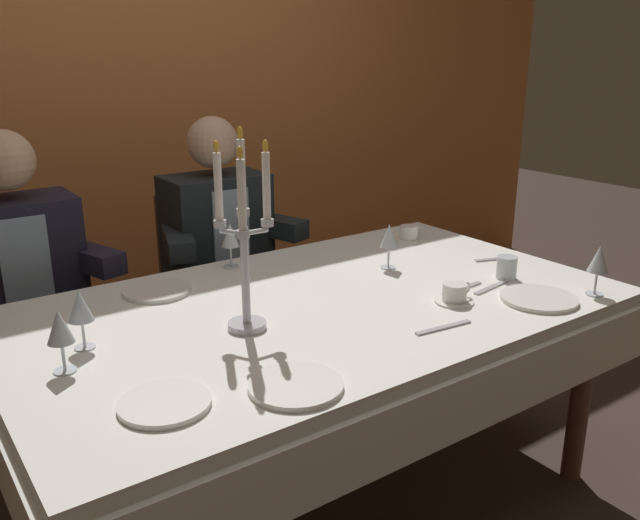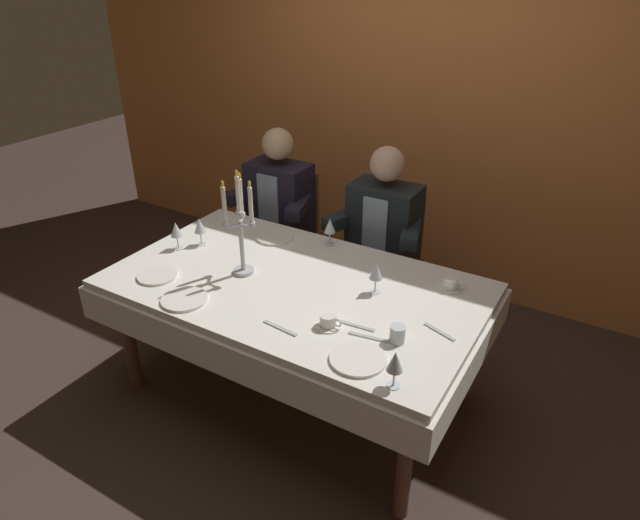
{
  "view_description": "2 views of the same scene",
  "coord_description": "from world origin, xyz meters",
  "px_view_note": "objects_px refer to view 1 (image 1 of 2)",
  "views": [
    {
      "loc": [
        -1.11,
        -1.58,
        1.5
      ],
      "look_at": [
        0.03,
        0.03,
        0.86
      ],
      "focal_mm": 36.93,
      "sensor_mm": 36.0,
      "label": 1
    },
    {
      "loc": [
        1.38,
        -2.05,
        2.2
      ],
      "look_at": [
        0.14,
        0.03,
        0.89
      ],
      "focal_mm": 31.29,
      "sensor_mm": 36.0,
      "label": 2
    }
  ],
  "objects_px": {
    "dining_table": "(318,336)",
    "wine_glass_0": "(60,329)",
    "candelabra": "(244,243)",
    "dinner_plate_0": "(157,290)",
    "dinner_plate_3": "(296,386)",
    "wine_glass_2": "(389,238)",
    "wine_glass_3": "(80,307)",
    "water_tumbler_0": "(507,267)",
    "wine_glass_1": "(230,236)",
    "dinner_plate_2": "(539,298)",
    "coffee_cup_1": "(455,294)",
    "coffee_cup_0": "(409,234)",
    "seated_diner_0": "(19,270)",
    "seated_diner_1": "(216,236)",
    "wine_glass_4": "(599,260)",
    "dinner_plate_1": "(165,403)"
  },
  "relations": [
    {
      "from": "dining_table",
      "to": "wine_glass_0",
      "type": "bearing_deg",
      "value": -178.35
    },
    {
      "from": "candelabra",
      "to": "dinner_plate_0",
      "type": "xyz_separation_m",
      "value": [
        -0.1,
        0.42,
        -0.25
      ]
    },
    {
      "from": "dinner_plate_3",
      "to": "wine_glass_2",
      "type": "xyz_separation_m",
      "value": [
        0.76,
        0.55,
        0.11
      ]
    },
    {
      "from": "wine_glass_3",
      "to": "water_tumbler_0",
      "type": "distance_m",
      "value": 1.39
    },
    {
      "from": "dining_table",
      "to": "wine_glass_3",
      "type": "bearing_deg",
      "value": 173.07
    },
    {
      "from": "wine_glass_1",
      "to": "water_tumbler_0",
      "type": "xyz_separation_m",
      "value": [
        0.72,
        -0.66,
        -0.08
      ]
    },
    {
      "from": "dining_table",
      "to": "wine_glass_0",
      "type": "xyz_separation_m",
      "value": [
        -0.78,
        -0.02,
        0.23
      ]
    },
    {
      "from": "dinner_plate_2",
      "to": "dining_table",
      "type": "bearing_deg",
      "value": 145.39
    },
    {
      "from": "dinner_plate_2",
      "to": "coffee_cup_1",
      "type": "relative_size",
      "value": 1.82
    },
    {
      "from": "candelabra",
      "to": "coffee_cup_0",
      "type": "relative_size",
      "value": 4.3
    },
    {
      "from": "dinner_plate_0",
      "to": "dinner_plate_3",
      "type": "bearing_deg",
      "value": -88.59
    },
    {
      "from": "seated_diner_0",
      "to": "seated_diner_1",
      "type": "relative_size",
      "value": 1.0
    },
    {
      "from": "wine_glass_0",
      "to": "wine_glass_1",
      "type": "bearing_deg",
      "value": 34.1
    },
    {
      "from": "wine_glass_2",
      "to": "wine_glass_4",
      "type": "relative_size",
      "value": 1.0
    },
    {
      "from": "dinner_plate_1",
      "to": "wine_glass_2",
      "type": "relative_size",
      "value": 1.27
    },
    {
      "from": "dining_table",
      "to": "wine_glass_0",
      "type": "relative_size",
      "value": 11.83
    },
    {
      "from": "candelabra",
      "to": "seated_diner_1",
      "type": "xyz_separation_m",
      "value": [
        0.38,
        0.94,
        -0.26
      ]
    },
    {
      "from": "dinner_plate_3",
      "to": "dining_table",
      "type": "bearing_deg",
      "value": 49.36
    },
    {
      "from": "candelabra",
      "to": "dinner_plate_1",
      "type": "bearing_deg",
      "value": -143.41
    },
    {
      "from": "wine_glass_0",
      "to": "candelabra",
      "type": "bearing_deg",
      "value": -3.59
    },
    {
      "from": "dinner_plate_0",
      "to": "dinner_plate_2",
      "type": "distance_m",
      "value": 1.23
    },
    {
      "from": "dinner_plate_3",
      "to": "dinner_plate_1",
      "type": "bearing_deg",
      "value": 160.24
    },
    {
      "from": "dinner_plate_3",
      "to": "coffee_cup_0",
      "type": "height_order",
      "value": "coffee_cup_0"
    },
    {
      "from": "wine_glass_2",
      "to": "coffee_cup_1",
      "type": "distance_m",
      "value": 0.39
    },
    {
      "from": "candelabra",
      "to": "seated_diner_1",
      "type": "bearing_deg",
      "value": 68.08
    },
    {
      "from": "dining_table",
      "to": "seated_diner_0",
      "type": "distance_m",
      "value": 1.13
    },
    {
      "from": "wine_glass_2",
      "to": "wine_glass_3",
      "type": "xyz_separation_m",
      "value": [
        -1.1,
        -0.04,
        0.0
      ]
    },
    {
      "from": "dinner_plate_1",
      "to": "wine_glass_1",
      "type": "bearing_deg",
      "value": 53.3
    },
    {
      "from": "dinner_plate_1",
      "to": "coffee_cup_1",
      "type": "relative_size",
      "value": 1.58
    },
    {
      "from": "wine_glass_4",
      "to": "seated_diner_0",
      "type": "xyz_separation_m",
      "value": [
        -1.46,
        1.35,
        -0.12
      ]
    },
    {
      "from": "wine_glass_4",
      "to": "water_tumbler_0",
      "type": "xyz_separation_m",
      "value": [
        -0.1,
        0.27,
        -0.08
      ]
    },
    {
      "from": "dinner_plate_2",
      "to": "wine_glass_4",
      "type": "distance_m",
      "value": 0.23
    },
    {
      "from": "water_tumbler_0",
      "to": "seated_diner_0",
      "type": "distance_m",
      "value": 1.73
    },
    {
      "from": "wine_glass_1",
      "to": "seated_diner_0",
      "type": "height_order",
      "value": "seated_diner_0"
    },
    {
      "from": "dinner_plate_0",
      "to": "dinner_plate_1",
      "type": "height_order",
      "value": "same"
    },
    {
      "from": "dining_table",
      "to": "dinner_plate_2",
      "type": "relative_size",
      "value": 8.1
    },
    {
      "from": "candelabra",
      "to": "wine_glass_1",
      "type": "relative_size",
      "value": 3.46
    },
    {
      "from": "wine_glass_4",
      "to": "coffee_cup_1",
      "type": "xyz_separation_m",
      "value": [
        -0.42,
        0.22,
        -0.09
      ]
    },
    {
      "from": "dining_table",
      "to": "wine_glass_4",
      "type": "xyz_separation_m",
      "value": [
        0.76,
        -0.47,
        0.24
      ]
    },
    {
      "from": "dinner_plate_1",
      "to": "coffee_cup_0",
      "type": "xyz_separation_m",
      "value": [
        1.36,
        0.67,
        0.02
      ]
    },
    {
      "from": "dinner_plate_1",
      "to": "wine_glass_0",
      "type": "distance_m",
      "value": 0.34
    },
    {
      "from": "dining_table",
      "to": "coffee_cup_0",
      "type": "relative_size",
      "value": 14.7
    },
    {
      "from": "wine_glass_1",
      "to": "seated_diner_1",
      "type": "relative_size",
      "value": 0.13
    },
    {
      "from": "candelabra",
      "to": "dinner_plate_2",
      "type": "xyz_separation_m",
      "value": [
        0.86,
        -0.34,
        -0.25
      ]
    },
    {
      "from": "wine_glass_1",
      "to": "coffee_cup_1",
      "type": "height_order",
      "value": "wine_glass_1"
    },
    {
      "from": "dining_table",
      "to": "wine_glass_1",
      "type": "relative_size",
      "value": 11.83
    },
    {
      "from": "wine_glass_0",
      "to": "wine_glass_4",
      "type": "height_order",
      "value": "same"
    },
    {
      "from": "dining_table",
      "to": "dinner_plate_1",
      "type": "distance_m",
      "value": 0.73
    },
    {
      "from": "coffee_cup_0",
      "to": "coffee_cup_1",
      "type": "bearing_deg",
      "value": -121.17
    },
    {
      "from": "dinner_plate_2",
      "to": "wine_glass_4",
      "type": "relative_size",
      "value": 1.46
    }
  ]
}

